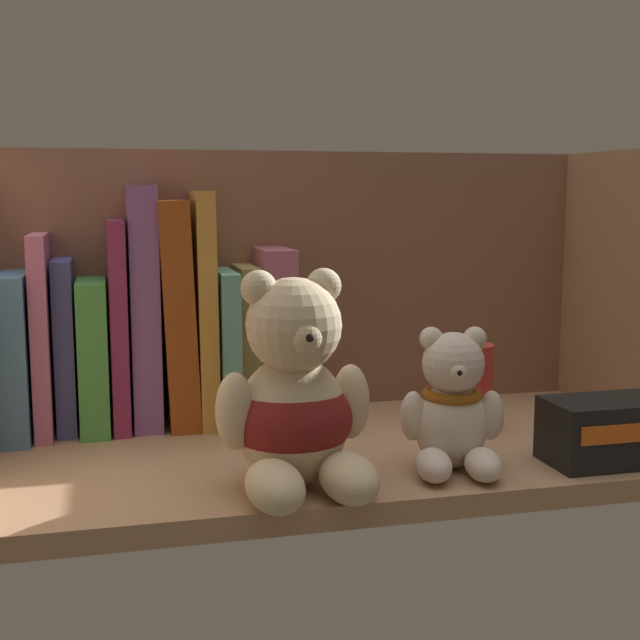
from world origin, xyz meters
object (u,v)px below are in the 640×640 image
at_px(book_6, 176,312).
at_px(book_4, 118,324).
at_px(small_product_box, 612,431).
at_px(book_7, 202,307).
at_px(teddy_bear_smaller, 453,410).
at_px(book_0, 18,352).
at_px(book_8, 224,344).
at_px(book_2, 66,344).
at_px(book_1, 44,333).
at_px(book_3, 94,353).
at_px(book_5, 144,306).
at_px(book_10, 273,332).
at_px(teddy_bear_larger, 295,404).
at_px(pillar_candle, 470,386).
at_px(book_9, 245,342).

bearing_deg(book_6, book_4, 180.00).
bearing_deg(small_product_box, book_7, 144.92).
bearing_deg(teddy_bear_smaller, book_7, 130.69).
distance_m(book_0, book_8, 0.21).
bearing_deg(book_2, book_1, 180.00).
height_order(book_3, book_7, book_7).
height_order(book_5, book_7, book_5).
xyz_separation_m(book_10, teddy_bear_larger, (-0.03, -0.24, -0.02)).
bearing_deg(book_0, teddy_bear_larger, -45.18).
relative_size(book_10, pillar_candle, 2.10).
bearing_deg(pillar_candle, book_0, 167.70).
height_order(book_1, book_4, book_4).
xyz_separation_m(book_1, pillar_candle, (0.42, -0.10, -0.06)).
distance_m(book_6, small_product_box, 0.45).
xyz_separation_m(book_3, teddy_bear_smaller, (0.30, -0.22, -0.02)).
relative_size(book_7, small_product_box, 2.03).
relative_size(book_2, book_3, 1.14).
relative_size(book_5, pillar_candle, 2.85).
height_order(book_0, book_7, book_7).
relative_size(book_3, teddy_bear_larger, 0.86).
height_order(teddy_bear_smaller, pillar_candle, teddy_bear_smaller).
relative_size(book_7, teddy_bear_larger, 1.35).
xyz_separation_m(book_3, book_4, (0.03, 0.00, 0.03)).
bearing_deg(book_5, teddy_bear_smaller, -41.44).
bearing_deg(book_7, teddy_bear_larger, -78.52).
bearing_deg(book_7, book_3, 180.00).
bearing_deg(book_0, book_7, 0.00).
height_order(book_1, teddy_bear_larger, book_1).
bearing_deg(book_1, book_3, 0.00).
height_order(book_7, teddy_bear_smaller, book_7).
bearing_deg(book_9, book_8, 180.00).
bearing_deg(small_product_box, book_6, 147.02).
xyz_separation_m(book_4, book_8, (0.11, 0.00, -0.03)).
bearing_deg(book_2, teddy_bear_larger, -51.43).
xyz_separation_m(book_4, book_10, (0.16, 0.00, -0.02)).
relative_size(book_3, book_4, 0.72).
distance_m(book_10, small_product_box, 0.36).
xyz_separation_m(book_6, teddy_bear_larger, (0.08, -0.24, -0.05)).
bearing_deg(book_6, book_7, 0.00).
height_order(teddy_bear_smaller, small_product_box, teddy_bear_smaller).
bearing_deg(book_5, book_10, 0.00).
height_order(book_3, small_product_box, book_3).
distance_m(book_1, pillar_candle, 0.44).
relative_size(book_8, book_10, 0.88).
distance_m(book_8, small_product_box, 0.40).
bearing_deg(book_4, small_product_box, -29.21).
xyz_separation_m(book_8, teddy_bear_smaller, (0.17, -0.22, -0.03)).
distance_m(book_7, pillar_candle, 0.29).
bearing_deg(book_9, pillar_candle, -24.17).
distance_m(book_0, teddy_bear_smaller, 0.44).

